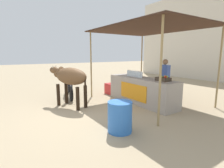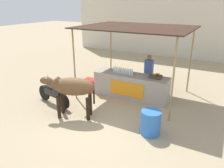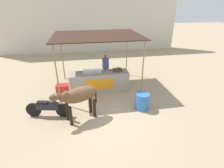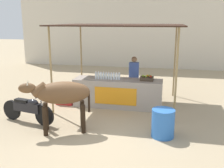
{
  "view_description": "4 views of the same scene",
  "coord_description": "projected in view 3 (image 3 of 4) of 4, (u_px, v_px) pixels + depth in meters",
  "views": [
    {
      "loc": [
        4.79,
        -2.28,
        1.84
      ],
      "look_at": [
        -0.29,
        1.07,
        0.79
      ],
      "focal_mm": 28.0,
      "sensor_mm": 36.0,
      "label": 1
    },
    {
      "loc": [
        3.28,
        -5.33,
        3.64
      ],
      "look_at": [
        -0.41,
        1.38,
        0.76
      ],
      "focal_mm": 35.0,
      "sensor_mm": 36.0,
      "label": 2
    },
    {
      "loc": [
        -0.81,
        -6.02,
        4.25
      ],
      "look_at": [
        0.47,
        1.1,
        0.79
      ],
      "focal_mm": 28.0,
      "sensor_mm": 36.0,
      "label": 3
    },
    {
      "loc": [
        1.66,
        -6.32,
        2.94
      ],
      "look_at": [
        -0.03,
        1.42,
        0.98
      ],
      "focal_mm": 42.0,
      "sensor_mm": 36.0,
      "label": 4
    }
  ],
  "objects": [
    {
      "name": "stall_awning",
      "position": [
        97.0,
        37.0,
        8.38
      ],
      "size": [
        4.2,
        3.2,
        2.78
      ],
      "color": "#382319",
      "rests_on": "ground"
    },
    {
      "name": "cow",
      "position": [
        78.0,
        96.0,
        6.52
      ],
      "size": [
        1.82,
        1.02,
        1.44
      ],
      "color": "brown",
      "rests_on": "ground"
    },
    {
      "name": "building_wall_far",
      "position": [
        88.0,
        15.0,
        14.94
      ],
      "size": [
        16.0,
        0.5,
        6.31
      ],
      "primitive_type": "cube",
      "color": "beige",
      "rests_on": "ground"
    },
    {
      "name": "ground_plane",
      "position": [
        106.0,
        113.0,
        7.31
      ],
      "size": [
        60.0,
        60.0,
        0.0
      ],
      "primitive_type": "plane",
      "color": "tan"
    },
    {
      "name": "motorcycle_parked",
      "position": [
        49.0,
        107.0,
        6.93
      ],
      "size": [
        1.78,
        0.61,
        0.9
      ],
      "color": "black",
      "rests_on": "ground"
    },
    {
      "name": "water_bottle_row",
      "position": [
        92.0,
        71.0,
        8.7
      ],
      "size": [
        0.88,
        0.07,
        0.25
      ],
      "color": "silver",
      "rests_on": "stall_counter"
    },
    {
      "name": "stall_counter",
      "position": [
        99.0,
        81.0,
        9.06
      ],
      "size": [
        3.0,
        0.82,
        0.96
      ],
      "color": "#9E9389",
      "rests_on": "ground"
    },
    {
      "name": "cooler_box",
      "position": [
        62.0,
        89.0,
        8.77
      ],
      "size": [
        0.6,
        0.44,
        0.48
      ],
      "primitive_type": "cube",
      "color": "red",
      "rests_on": "ground"
    },
    {
      "name": "fruit_crate",
      "position": [
        118.0,
        70.0,
        9.02
      ],
      "size": [
        0.44,
        0.32,
        0.18
      ],
      "color": "#3F3326",
      "rests_on": "stall_counter"
    },
    {
      "name": "vendor_behind_counter",
      "position": [
        106.0,
        69.0,
        9.64
      ],
      "size": [
        0.34,
        0.22,
        1.65
      ],
      "color": "#383842",
      "rests_on": "ground"
    },
    {
      "name": "water_barrel",
      "position": [
        142.0,
        101.0,
        7.45
      ],
      "size": [
        0.58,
        0.58,
        0.73
      ],
      "primitive_type": "cylinder",
      "color": "blue",
      "rests_on": "ground"
    }
  ]
}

